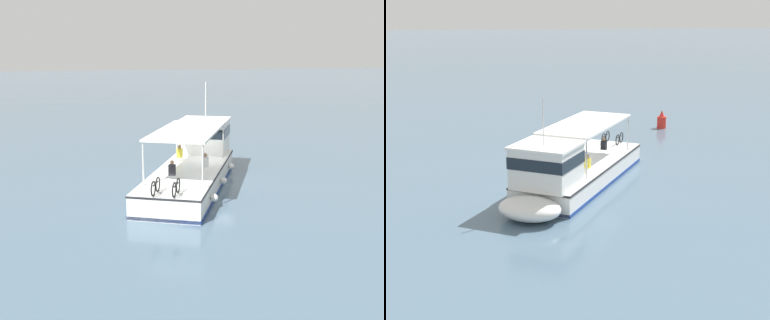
{
  "view_description": "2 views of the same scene",
  "coord_description": "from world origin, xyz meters",
  "views": [
    {
      "loc": [
        -24.46,
        9.96,
        6.86
      ],
      "look_at": [
        -1.39,
        1.52,
        1.4
      ],
      "focal_mm": 44.15,
      "sensor_mm": 36.0,
      "label": 1
    },
    {
      "loc": [
        27.66,
        -3.09,
        9.37
      ],
      "look_at": [
        -1.39,
        1.52,
        1.4
      ],
      "focal_mm": 53.96,
      "sensor_mm": 36.0,
      "label": 2
    }
  ],
  "objects": [
    {
      "name": "ground_plane",
      "position": [
        0.0,
        0.0,
        0.0
      ],
      "size": [
        400.0,
        400.0,
        0.0
      ],
      "primitive_type": "plane",
      "color": "slate"
    },
    {
      "name": "ferry_main",
      "position": [
        -0.53,
        0.99,
        1.02
      ],
      "size": [
        12.44,
        9.31,
        5.32
      ],
      "color": "white",
      "rests_on": "ground"
    },
    {
      "name": "channel_buoy",
      "position": [
        -14.96,
        10.29,
        0.57
      ],
      "size": [
        0.7,
        0.7,
        1.4
      ],
      "color": "red",
      "rests_on": "ground"
    }
  ]
}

